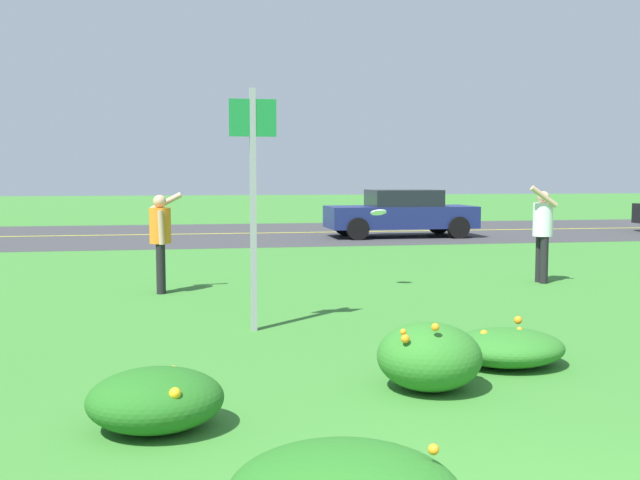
{
  "coord_description": "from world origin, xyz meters",
  "views": [
    {
      "loc": [
        -1.62,
        -2.46,
        1.86
      ],
      "look_at": [
        0.28,
        7.91,
        0.95
      ],
      "focal_mm": 41.54,
      "sensor_mm": 36.0,
      "label": 1
    }
  ],
  "objects_px": {
    "person_catcher_white_shirt": "(542,228)",
    "car_navy_center_left": "(401,213)",
    "sign_post_near_path": "(253,186)",
    "frisbee_white": "(379,212)",
    "person_thrower_orange_shirt": "(161,234)"
  },
  "relations": [
    {
      "from": "person_catcher_white_shirt",
      "to": "car_navy_center_left",
      "type": "height_order",
      "value": "person_catcher_white_shirt"
    },
    {
      "from": "sign_post_near_path",
      "to": "frisbee_white",
      "type": "bearing_deg",
      "value": 52.11
    },
    {
      "from": "frisbee_white",
      "to": "car_navy_center_left",
      "type": "distance_m",
      "value": 10.57
    },
    {
      "from": "person_catcher_white_shirt",
      "to": "car_navy_center_left",
      "type": "distance_m",
      "value": 9.93
    },
    {
      "from": "person_thrower_orange_shirt",
      "to": "person_catcher_white_shirt",
      "type": "bearing_deg",
      "value": -0.24
    },
    {
      "from": "frisbee_white",
      "to": "person_catcher_white_shirt",
      "type": "bearing_deg",
      "value": 1.55
    },
    {
      "from": "sign_post_near_path",
      "to": "person_catcher_white_shirt",
      "type": "bearing_deg",
      "value": 30.24
    },
    {
      "from": "person_thrower_orange_shirt",
      "to": "sign_post_near_path",
      "type": "bearing_deg",
      "value": -69.2
    },
    {
      "from": "person_catcher_white_shirt",
      "to": "car_navy_center_left",
      "type": "bearing_deg",
      "value": 87.67
    },
    {
      "from": "frisbee_white",
      "to": "car_navy_center_left",
      "type": "relative_size",
      "value": 0.06
    },
    {
      "from": "sign_post_near_path",
      "to": "person_catcher_white_shirt",
      "type": "xyz_separation_m",
      "value": [
        5.33,
        3.11,
        -0.78
      ]
    },
    {
      "from": "sign_post_near_path",
      "to": "car_navy_center_left",
      "type": "height_order",
      "value": "sign_post_near_path"
    },
    {
      "from": "sign_post_near_path",
      "to": "person_thrower_orange_shirt",
      "type": "xyz_separation_m",
      "value": [
        -1.19,
        3.13,
        -0.81
      ]
    },
    {
      "from": "person_catcher_white_shirt",
      "to": "frisbee_white",
      "type": "height_order",
      "value": "person_catcher_white_shirt"
    },
    {
      "from": "sign_post_near_path",
      "to": "car_navy_center_left",
      "type": "relative_size",
      "value": 0.64
    }
  ]
}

